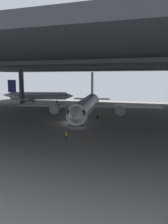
% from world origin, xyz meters
% --- Properties ---
extents(ground_plane, '(110.00, 110.00, 0.00)m').
position_xyz_m(ground_plane, '(0.00, 0.00, 0.00)').
color(ground_plane, gray).
extents(hangar_structure, '(121.00, 99.00, 14.46)m').
position_xyz_m(hangar_structure, '(-0.07, 13.75, 13.83)').
color(hangar_structure, '#4C4F54').
rests_on(hangar_structure, ground_plane).
extents(airplane_main, '(36.87, 37.68, 11.79)m').
position_xyz_m(airplane_main, '(1.71, 5.24, 3.51)').
color(airplane_main, white).
rests_on(airplane_main, ground_plane).
extents(boarding_stairs, '(4.46, 2.22, 4.73)m').
position_xyz_m(boarding_stairs, '(3.12, -5.15, 0.74)').
color(boarding_stairs, slate).
rests_on(boarding_stairs, ground_plane).
extents(crew_worker_near_nose, '(0.30, 0.54, 1.60)m').
position_xyz_m(crew_worker_near_nose, '(4.71, -14.44, 0.91)').
color(crew_worker_near_nose, '#232838').
rests_on(crew_worker_near_nose, ground_plane).
extents(crew_worker_by_stairs, '(0.40, 0.45, 1.72)m').
position_xyz_m(crew_worker_by_stairs, '(1.65, -1.98, 0.99)').
color(crew_worker_by_stairs, '#232838').
rests_on(crew_worker_by_stairs, ground_plane).
extents(airplane_distant, '(28.53, 28.17, 9.42)m').
position_xyz_m(airplane_distant, '(-28.86, 34.18, 3.07)').
color(airplane_distant, white).
rests_on(airplane_distant, ground_plane).
extents(traffic_cone_orange, '(0.36, 0.36, 0.60)m').
position_xyz_m(traffic_cone_orange, '(7.58, -11.09, 0.29)').
color(traffic_cone_orange, black).
rests_on(traffic_cone_orange, ground_plane).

